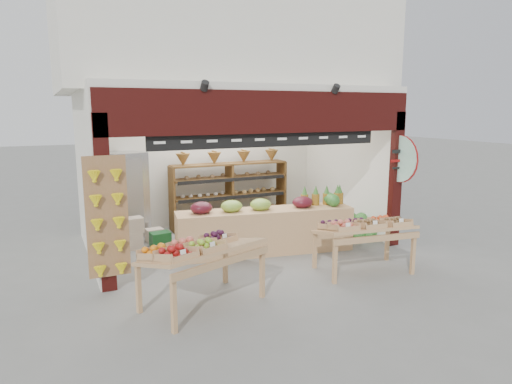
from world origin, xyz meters
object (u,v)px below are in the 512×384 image
Objects in this scene: back_shelving at (229,181)px; display_table_left at (194,250)px; watermelon_pile at (360,229)px; cardboard_stack at (144,235)px; display_table_right at (364,226)px; refrigerator at (127,195)px; mid_counter at (265,229)px.

display_table_left is (-2.12, -3.98, -0.24)m from back_shelving.
watermelon_pile is (2.08, -2.19, -0.86)m from back_shelving.
display_table_right reaches higher than cardboard_stack.
back_shelving is at bearing 21.30° from cardboard_stack.
mid_counter is (2.16, -2.25, -0.45)m from refrigerator.
display_table_left is at bearing -137.68° from mid_counter.
watermelon_pile is at bearing 23.07° from display_table_left.
cardboard_stack is 0.52× the size of display_table_left.
display_table_left is (0.07, -3.13, 0.59)m from cardboard_stack.
watermelon_pile is at bearing -46.56° from back_shelving.
back_shelving is 3.62× the size of watermelon_pile.
display_table_right is at bearing 2.96° from display_table_left.
cardboard_stack is at bearing 162.56° from watermelon_pile.
refrigerator is 0.53× the size of mid_counter.
back_shelving reaches higher than watermelon_pile.
cardboard_stack is 2.44m from mid_counter.
watermelon_pile is (4.20, 1.79, -0.62)m from display_table_left.
mid_counter is 4.44× the size of watermelon_pile.
mid_counter reaches higher than cardboard_stack.
back_shelving is 1.49× the size of display_table_left.
display_table_left is at bearing -156.93° from watermelon_pile.
mid_counter is at bearing 42.32° from display_table_left.
refrigerator is 0.97× the size of display_table_left.
mid_counter is at bearing -33.77° from cardboard_stack.
cardboard_stack reaches higher than watermelon_pile.
refrigerator reaches higher than display_table_right.
watermelon_pile is (4.41, -2.24, -0.71)m from refrigerator.
display_table_right is at bearing -77.24° from back_shelving.
mid_counter reaches higher than display_table_left.
refrigerator is 1.88× the size of cardboard_stack.
cardboard_stack is 0.58× the size of display_table_right.
refrigerator is 4.99m from watermelon_pile.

